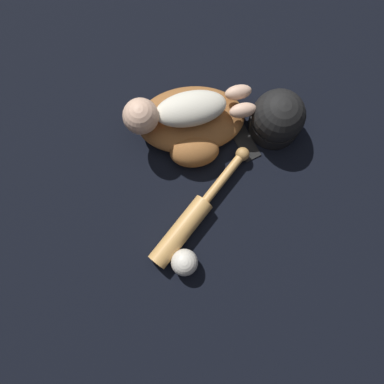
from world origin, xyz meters
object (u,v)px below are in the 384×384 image
object	(u,v)px
baseball_glove	(191,125)
baseball_bat	(191,218)
baseball_cap	(277,118)
baby_figure	(178,111)
baseball	(184,262)

from	to	relation	value
baseball_glove	baseball_bat	xyz separation A→B (m)	(-0.05, 0.28, -0.01)
baseball_glove	baseball_cap	bearing A→B (deg)	-167.11
baseball_glove	baby_figure	xyz separation A→B (m)	(0.04, -0.00, 0.08)
baseball_bat	baseball	xyz separation A→B (m)	(-0.00, 0.13, 0.01)
baby_figure	baseball_bat	size ratio (longest dim) A/B	0.94
baseball_glove	baseball	xyz separation A→B (m)	(-0.05, 0.40, -0.00)
baby_figure	baseball_bat	bearing A→B (deg)	107.75
baseball_bat	baseball	bearing A→B (deg)	91.49
baseball	baseball_glove	bearing A→B (deg)	-82.37
baseball_glove	baseball	distance (m)	0.41
baseball_glove	baseball_bat	world-z (taller)	baseball_glove
baby_figure	baseball_cap	world-z (taller)	baby_figure
baby_figure	baseball	size ratio (longest dim) A/B	4.89
baby_figure	baseball	distance (m)	0.42
baseball_bat	baseball_cap	world-z (taller)	baseball_cap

